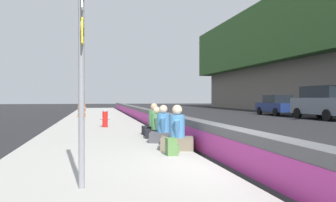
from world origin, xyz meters
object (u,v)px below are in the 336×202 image
(route_sign_post, at_px, (82,47))
(backpack, at_px, (172,147))
(seated_person_far, at_px, (154,125))
(parked_car_fourth, at_px, (324,102))
(seated_person_middle, at_px, (163,130))
(seated_person_foreground, at_px, (177,135))
(seated_person_rear, at_px, (157,128))
(parked_car_midline, at_px, (277,105))
(fire_hydrant, at_px, (105,117))
(construction_barrel, at_px, (82,110))

(route_sign_post, xyz_separation_m, backpack, (2.57, -1.94, -1.90))
(route_sign_post, height_order, seated_person_far, route_sign_post)
(parked_car_fourth, bearing_deg, seated_person_middle, 127.91)
(route_sign_post, distance_m, seated_person_foreground, 4.45)
(seated_person_foreground, height_order, seated_person_far, seated_person_foreground)
(seated_person_rear, xyz_separation_m, parked_car_midline, (14.93, -12.97, 0.40))
(route_sign_post, height_order, seated_person_middle, route_sign_post)
(route_sign_post, bearing_deg, fire_hydrant, -3.39)
(seated_person_rear, bearing_deg, parked_car_fourth, -55.30)
(route_sign_post, relative_size, construction_barrel, 3.79)
(construction_barrel, distance_m, parked_car_fourth, 16.58)
(seated_person_middle, distance_m, seated_person_rear, 1.13)
(seated_person_rear, bearing_deg, backpack, 175.61)
(seated_person_rear, relative_size, backpack, 2.62)
(seated_person_middle, height_order, backpack, seated_person_middle)
(parked_car_fourth, height_order, parked_car_midline, parked_car_fourth)
(seated_person_middle, relative_size, seated_person_far, 0.98)
(fire_hydrant, distance_m, seated_person_far, 3.95)
(seated_person_middle, distance_m, backpack, 2.37)
(seated_person_middle, bearing_deg, seated_person_foreground, -177.46)
(backpack, bearing_deg, route_sign_post, 142.96)
(seated_person_foreground, bearing_deg, fire_hydrant, 12.89)
(fire_hydrant, xyz_separation_m, seated_person_middle, (-5.70, -1.58, -0.10))
(seated_person_rear, relative_size, seated_person_far, 0.92)
(construction_barrel, relative_size, parked_car_fourth, 0.20)
(backpack, distance_m, parked_car_midline, 22.67)
(fire_hydrant, bearing_deg, parked_car_midline, -54.55)
(seated_person_foreground, relative_size, seated_person_rear, 1.10)
(seated_person_rear, relative_size, parked_car_midline, 0.23)
(route_sign_post, bearing_deg, construction_barrel, 2.18)
(seated_person_foreground, distance_m, parked_car_midline, 21.78)
(seated_person_middle, xyz_separation_m, seated_person_rear, (1.13, 0.00, -0.02))
(seated_person_middle, bearing_deg, route_sign_post, 155.80)
(seated_person_foreground, bearing_deg, route_sign_post, 146.33)
(seated_person_middle, bearing_deg, seated_person_far, -2.05)
(fire_hydrant, height_order, parked_car_midline, parked_car_midline)
(seated_person_far, height_order, parked_car_midline, parked_car_midline)
(seated_person_far, bearing_deg, construction_barrel, 13.79)
(backpack, height_order, construction_barrel, construction_barrel)
(seated_person_middle, xyz_separation_m, construction_barrel, (14.44, 2.95, 0.13))
(seated_person_far, distance_m, backpack, 4.48)
(backpack, bearing_deg, seated_person_far, -4.45)
(fire_hydrant, relative_size, seated_person_middle, 0.78)
(construction_barrel, bearing_deg, route_sign_post, -177.82)
(backpack, bearing_deg, seated_person_middle, -6.61)
(seated_person_far, xyz_separation_m, parked_car_midline, (13.94, -12.89, 0.37))
(seated_person_middle, xyz_separation_m, seated_person_far, (2.12, -0.08, 0.01))
(seated_person_rear, height_order, backpack, seated_person_rear)
(seated_person_middle, height_order, parked_car_midline, parked_car_midline)
(fire_hydrant, xyz_separation_m, parked_car_midline, (10.35, -14.54, 0.27))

